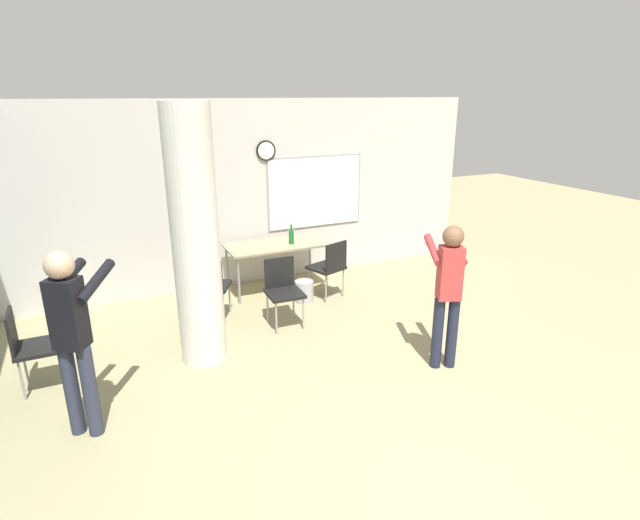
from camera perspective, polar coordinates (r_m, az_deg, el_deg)
ground_plane at (r=4.19m, az=14.00°, el=-25.30°), size 24.00×24.00×0.00m
wall_back at (r=7.74m, az=-9.05°, el=7.38°), size 8.00×0.15×2.80m
support_pillar at (r=5.43m, az=-14.07°, el=2.28°), size 0.50×0.50×2.80m
folding_table at (r=7.51m, az=-5.02°, el=1.48°), size 1.50×0.74×0.72m
bottle_on_table at (r=7.46m, az=-3.29°, el=2.70°), size 0.08×0.08×0.30m
waste_bin at (r=7.20m, az=-1.81°, el=-3.59°), size 0.27×0.27×0.31m
chair_table_front at (r=6.40m, az=-4.27°, el=-3.13°), size 0.46×0.46×0.87m
chair_table_left at (r=6.65m, az=-12.41°, el=-2.67°), size 0.59×0.59×0.87m
chair_table_right at (r=7.21m, az=1.10°, el=-0.55°), size 0.56×0.56×0.87m
chair_by_left_wall at (r=5.78m, az=-30.22°, el=-8.22°), size 0.44×0.44×0.87m
person_watching_back at (r=4.67m, az=-26.44°, el=-7.16°), size 0.59×0.68×1.69m
person_playing_side at (r=5.42m, az=14.42°, el=-2.86°), size 0.51×0.67×1.60m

